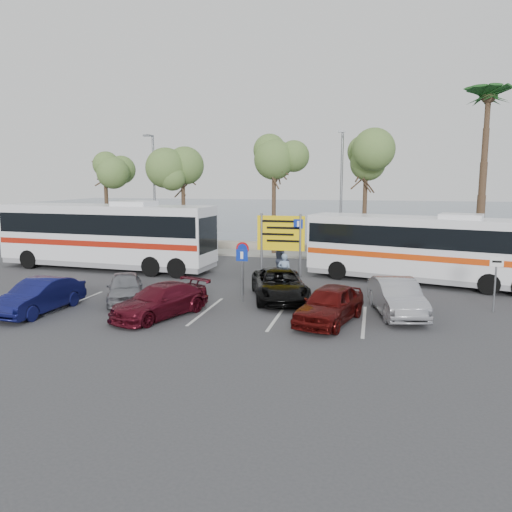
% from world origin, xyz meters
% --- Properties ---
extents(ground, '(120.00, 120.00, 0.00)m').
position_xyz_m(ground, '(0.00, 0.00, 0.00)').
color(ground, '#37373A').
rests_on(ground, ground).
extents(kerb_strip, '(44.00, 2.40, 0.15)m').
position_xyz_m(kerb_strip, '(0.00, 14.00, 0.07)').
color(kerb_strip, gray).
rests_on(kerb_strip, ground).
extents(seawall, '(48.00, 0.80, 0.60)m').
position_xyz_m(seawall, '(0.00, 16.00, 0.30)').
color(seawall, gray).
rests_on(seawall, ground).
extents(sea, '(140.00, 140.00, 0.00)m').
position_xyz_m(sea, '(0.00, 60.00, 0.01)').
color(sea, '#3C4D60').
rests_on(sea, ground).
extents(tree_far_left, '(3.20, 3.20, 7.60)m').
position_xyz_m(tree_far_left, '(-14.00, 14.00, 6.33)').
color(tree_far_left, '#382619').
rests_on(tree_far_left, kerb_strip).
extents(tree_left, '(3.20, 3.20, 7.20)m').
position_xyz_m(tree_left, '(-8.00, 14.00, 6.00)').
color(tree_left, '#382619').
rests_on(tree_left, kerb_strip).
extents(tree_mid, '(3.20, 3.20, 8.00)m').
position_xyz_m(tree_mid, '(-1.50, 14.00, 6.65)').
color(tree_mid, '#382619').
rests_on(tree_mid, kerb_strip).
extents(tree_right, '(3.20, 3.20, 7.40)m').
position_xyz_m(tree_right, '(4.50, 14.00, 6.17)').
color(tree_right, '#382619').
rests_on(tree_right, kerb_strip).
extents(palm_tree, '(4.80, 4.80, 11.20)m').
position_xyz_m(palm_tree, '(11.50, 14.00, 9.87)').
color(palm_tree, '#382619').
rests_on(palm_tree, kerb_strip).
extents(street_lamp_left, '(0.45, 1.15, 8.01)m').
position_xyz_m(street_lamp_left, '(-10.00, 13.52, 4.60)').
color(street_lamp_left, slate).
rests_on(street_lamp_left, kerb_strip).
extents(street_lamp_right, '(0.45, 1.15, 8.01)m').
position_xyz_m(street_lamp_right, '(3.00, 13.52, 4.60)').
color(street_lamp_right, slate).
rests_on(street_lamp_right, kerb_strip).
extents(direction_sign, '(2.20, 0.12, 3.60)m').
position_xyz_m(direction_sign, '(1.00, 3.20, 2.43)').
color(direction_sign, slate).
rests_on(direction_sign, ground).
extents(sign_no_stop, '(0.60, 0.08, 2.35)m').
position_xyz_m(sign_no_stop, '(-0.60, 2.38, 1.58)').
color(sign_no_stop, slate).
rests_on(sign_no_stop, ground).
extents(sign_parking, '(0.50, 0.07, 2.25)m').
position_xyz_m(sign_parking, '(-0.20, 0.79, 1.47)').
color(sign_parking, slate).
rests_on(sign_parking, ground).
extents(sign_taxi, '(0.50, 0.07, 2.20)m').
position_xyz_m(sign_taxi, '(9.80, 1.49, 1.42)').
color(sign_taxi, slate).
rests_on(sign_taxi, ground).
extents(lane_markings, '(12.02, 4.20, 0.01)m').
position_xyz_m(lane_markings, '(-1.14, -1.00, 0.00)').
color(lane_markings, silver).
rests_on(lane_markings, ground).
extents(coach_bus_left, '(12.81, 3.61, 3.94)m').
position_xyz_m(coach_bus_left, '(-9.77, 6.50, 1.83)').
color(coach_bus_left, white).
rests_on(coach_bus_left, ground).
extents(coach_bus_right, '(11.54, 5.32, 3.52)m').
position_xyz_m(coach_bus_right, '(7.50, 6.50, 1.63)').
color(coach_bus_right, white).
rests_on(coach_bus_right, ground).
extents(car_silver_a, '(2.90, 3.86, 1.22)m').
position_xyz_m(car_silver_a, '(-5.03, -0.33, 0.61)').
color(car_silver_a, slate).
rests_on(car_silver_a, ground).
extents(car_blue, '(1.66, 4.08, 1.32)m').
position_xyz_m(car_blue, '(-7.43, -2.70, 0.66)').
color(car_blue, '#10134E').
rests_on(car_blue, ground).
extents(car_maroon, '(3.20, 4.53, 1.22)m').
position_xyz_m(car_maroon, '(-2.63, -2.13, 0.61)').
color(car_maroon, '#530D1A').
rests_on(car_maroon, ground).
extents(car_red, '(2.61, 4.28, 1.36)m').
position_xyz_m(car_red, '(3.68, -1.46, 0.68)').
color(car_red, '#4E0C0B').
rests_on(car_red, ground).
extents(suv_black, '(3.47, 5.13, 1.31)m').
position_xyz_m(suv_black, '(1.28, 1.50, 0.65)').
color(suv_black, black).
rests_on(suv_black, ground).
extents(car_silver_b, '(2.30, 4.40, 1.38)m').
position_xyz_m(car_silver_b, '(6.08, 0.18, 0.69)').
color(car_silver_b, '#95959A').
rests_on(car_silver_b, ground).
extents(pedestrian_near, '(0.66, 0.46, 1.74)m').
position_xyz_m(pedestrian_near, '(1.14, 3.40, 0.87)').
color(pedestrian_near, '#8099BB').
rests_on(pedestrian_near, ground).
extents(pedestrian_far, '(1.04, 1.15, 1.92)m').
position_xyz_m(pedestrian_far, '(0.45, 6.50, 0.96)').
color(pedestrian_far, '#353C50').
rests_on(pedestrian_far, ground).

